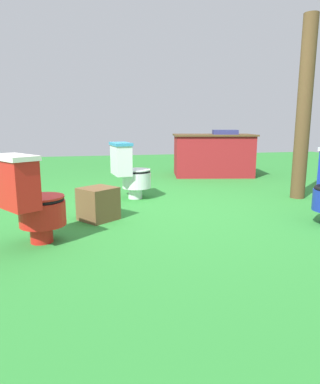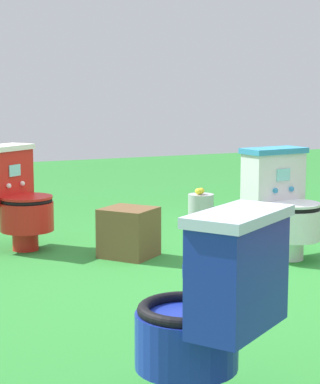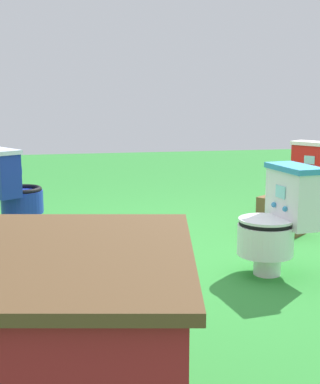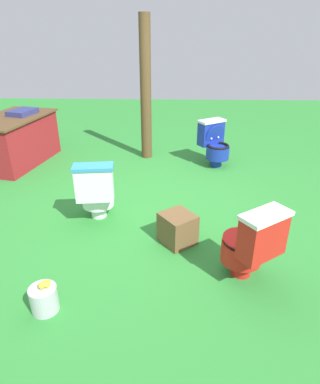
{
  "view_description": "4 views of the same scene",
  "coord_description": "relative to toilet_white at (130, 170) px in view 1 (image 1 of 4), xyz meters",
  "views": [
    {
      "loc": [
        -0.92,
        -3.73,
        0.95
      ],
      "look_at": [
        -0.21,
        -0.56,
        0.31
      ],
      "focal_mm": 32.22,
      "sensor_mm": 36.0,
      "label": 1
    },
    {
      "loc": [
        3.57,
        -2.09,
        1.14
      ],
      "look_at": [
        -0.16,
        -0.37,
        0.53
      ],
      "focal_mm": 67.04,
      "sensor_mm": 36.0,
      "label": 2
    },
    {
      "loc": [
        1.1,
        3.82,
        1.18
      ],
      "look_at": [
        0.27,
        -0.31,
        0.41
      ],
      "focal_mm": 49.87,
      "sensor_mm": 36.0,
      "label": 3
    },
    {
      "loc": [
        -3.76,
        -0.23,
        2.06
      ],
      "look_at": [
        -0.38,
        -0.11,
        0.39
      ],
      "focal_mm": 31.49,
      "sensor_mm": 36.0,
      "label": 4
    }
  ],
  "objects": [
    {
      "name": "small_crate",
      "position": [
        -0.45,
        -0.93,
        -0.2
      ],
      "size": [
        0.45,
        0.44,
        0.33
      ],
      "primitive_type": "cube",
      "rotation": [
        0.0,
        0.0,
        0.65
      ],
      "color": "brown",
      "rests_on": "ground"
    },
    {
      "name": "vendor_table",
      "position": [
        1.8,
        1.71,
        0.02
      ],
      "size": [
        1.6,
        1.13,
        0.85
      ],
      "rotation": [
        0.0,
        0.0,
        -0.2
      ],
      "color": "maroon",
      "rests_on": "ground"
    },
    {
      "name": "ground",
      "position": [
        0.34,
        -0.62,
        -0.37
      ],
      "size": [
        14.0,
        14.0,
        0.0
      ],
      "primitive_type": "plane",
      "color": "#2D8433"
    },
    {
      "name": "lemon_bucket",
      "position": [
        -1.44,
        0.14,
        -0.25
      ],
      "size": [
        0.22,
        0.22,
        0.28
      ],
      "color": "#B7B7BF",
      "rests_on": "ground"
    },
    {
      "name": "toilet_red",
      "position": [
        -0.99,
        -1.55,
        0.0
      ],
      "size": [
        0.63,
        0.61,
        0.73
      ],
      "rotation": [
        0.0,
        0.0,
        5.32
      ],
      "color": "red",
      "rests_on": "ground"
    },
    {
      "name": "wooden_post",
      "position": [
        2.15,
        -0.42,
        0.76
      ],
      "size": [
        0.18,
        0.18,
        2.25
      ],
      "primitive_type": "cylinder",
      "color": "brown",
      "rests_on": "ground"
    },
    {
      "name": "toilet_white",
      "position": [
        0.0,
        0.0,
        0.0
      ],
      "size": [
        0.54,
        0.46,
        0.73
      ],
      "rotation": [
        0.0,
        0.0,
        4.83
      ],
      "color": "white",
      "rests_on": "ground"
    }
  ]
}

